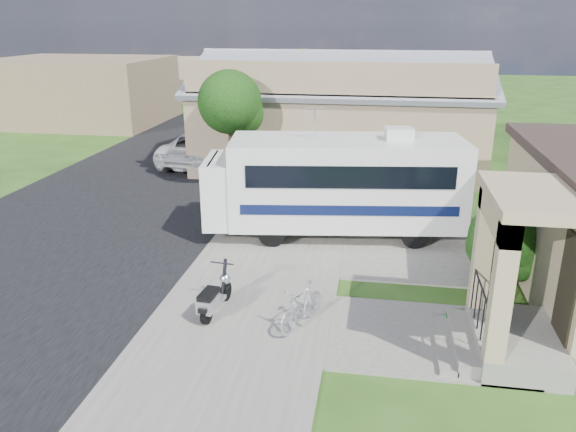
% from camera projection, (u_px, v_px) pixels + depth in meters
% --- Properties ---
extents(ground, '(120.00, 120.00, 0.00)m').
position_uv_depth(ground, '(291.00, 304.00, 13.15)').
color(ground, '#224211').
extents(street_slab, '(9.00, 80.00, 0.02)m').
position_uv_depth(street_slab, '(154.00, 177.00, 23.61)').
color(street_slab, black).
rests_on(street_slab, ground).
extents(sidewalk_slab, '(4.00, 80.00, 0.06)m').
position_uv_depth(sidewalk_slab, '(306.00, 184.00, 22.60)').
color(sidewalk_slab, '#5F5E56').
rests_on(sidewalk_slab, ground).
extents(driveway_slab, '(7.00, 6.00, 0.05)m').
position_uv_depth(driveway_slab, '(363.00, 237.00, 17.09)').
color(driveway_slab, '#5F5E56').
rests_on(driveway_slab, ground).
extents(walk_slab, '(4.00, 3.00, 0.05)m').
position_uv_depth(walk_slab, '(425.00, 337.00, 11.75)').
color(walk_slab, '#5F5E56').
rests_on(walk_slab, ground).
extents(warehouse, '(12.50, 8.40, 5.04)m').
position_uv_depth(warehouse, '(340.00, 120.00, 25.48)').
color(warehouse, '#816751').
rests_on(warehouse, ground).
extents(distant_bldg_far, '(10.00, 8.00, 4.00)m').
position_uv_depth(distant_bldg_far, '(82.00, 91.00, 35.59)').
color(distant_bldg_far, brown).
rests_on(distant_bldg_far, ground).
extents(distant_bldg_near, '(8.00, 7.00, 3.20)m').
position_uv_depth(distant_bldg_near, '(178.00, 79.00, 46.57)').
color(distant_bldg_near, '#816751').
rests_on(distant_bldg_near, ground).
extents(street_tree_a, '(2.44, 2.40, 4.58)m').
position_uv_depth(street_tree_a, '(233.00, 105.00, 21.06)').
color(street_tree_a, black).
rests_on(street_tree_a, ground).
extents(street_tree_b, '(2.44, 2.40, 4.73)m').
position_uv_depth(street_tree_b, '(280.00, 76.00, 30.31)').
color(street_tree_b, black).
rests_on(street_tree_b, ground).
extents(street_tree_c, '(2.44, 2.40, 4.42)m').
position_uv_depth(street_tree_c, '(303.00, 68.00, 38.78)').
color(street_tree_c, black).
rests_on(street_tree_c, ground).
extents(motorhome, '(7.91, 3.42, 3.93)m').
position_uv_depth(motorhome, '(337.00, 182.00, 16.84)').
color(motorhome, silver).
rests_on(motorhome, ground).
extents(shrub, '(2.08, 1.99, 2.56)m').
position_uv_depth(shrub, '(510.00, 235.00, 13.76)').
color(shrub, black).
rests_on(shrub, ground).
extents(scooter, '(0.58, 1.59, 1.05)m').
position_uv_depth(scooter, '(214.00, 297.00, 12.49)').
color(scooter, black).
rests_on(scooter, ground).
extents(bicycle, '(1.08, 1.63, 0.95)m').
position_uv_depth(bicycle, '(302.00, 308.00, 12.00)').
color(bicycle, '#B6B8BF').
rests_on(bicycle, ground).
extents(pickup_truck, '(3.32, 5.88, 1.55)m').
position_uv_depth(pickup_truck, '(206.00, 147.00, 25.69)').
color(pickup_truck, silver).
rests_on(pickup_truck, ground).
extents(van, '(3.20, 6.74, 1.90)m').
position_uv_depth(van, '(239.00, 117.00, 32.27)').
color(van, silver).
rests_on(van, ground).
extents(garden_hose, '(0.40, 0.40, 0.18)m').
position_uv_depth(garden_hose, '(455.00, 320.00, 12.28)').
color(garden_hose, '#125C19').
rests_on(garden_hose, ground).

